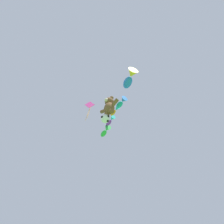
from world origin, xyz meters
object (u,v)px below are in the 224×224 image
(fish_kite_emerald, at_px, (105,131))
(diamond_kite, at_px, (89,106))
(teddy_bear_kite, at_px, (109,106))
(fish_kite_violet, at_px, (110,121))
(fish_kite_tangerine, at_px, (115,111))
(fish_kite_cobalt, at_px, (130,78))
(soccer_ball_kite, at_px, (105,119))
(fish_kite_teal, at_px, (121,102))

(fish_kite_emerald, distance_m, diamond_kite, 4.48)
(teddy_bear_kite, bearing_deg, fish_kite_emerald, 141.22)
(teddy_bear_kite, distance_m, diamond_kite, 3.11)
(fish_kite_violet, bearing_deg, fish_kite_tangerine, -30.32)
(teddy_bear_kite, distance_m, fish_kite_tangerine, 2.31)
(fish_kite_violet, bearing_deg, fish_kite_emerald, 156.35)
(teddy_bear_kite, xyz_separation_m, fish_kite_cobalt, (2.88, 0.01, 1.93))
(fish_kite_cobalt, height_order, fish_kite_emerald, fish_kite_cobalt)
(fish_kite_cobalt, bearing_deg, fish_kite_tangerine, 155.62)
(soccer_ball_kite, xyz_separation_m, fish_kite_violet, (-2.08, 2.69, 3.08))
(soccer_ball_kite, distance_m, fish_kite_teal, 2.80)
(fish_kite_violet, distance_m, diamond_kite, 3.37)
(fish_kite_cobalt, distance_m, fish_kite_violet, 6.13)
(soccer_ball_kite, distance_m, fish_kite_emerald, 5.88)
(teddy_bear_kite, height_order, soccer_ball_kite, teddy_bear_kite)
(fish_kite_cobalt, height_order, fish_kite_teal, fish_kite_cobalt)
(fish_kite_emerald, bearing_deg, diamond_kite, -66.89)
(fish_kite_tangerine, bearing_deg, diamond_kite, -126.87)
(fish_kite_tangerine, distance_m, fish_kite_violet, 2.11)
(diamond_kite, bearing_deg, fish_kite_emerald, 113.11)
(fish_kite_violet, height_order, fish_kite_emerald, fish_kite_violet)
(soccer_ball_kite, distance_m, fish_kite_cobalt, 4.72)
(teddy_bear_kite, bearing_deg, fish_kite_violet, 133.77)
(soccer_ball_kite, relative_size, diamond_kite, 0.31)
(fish_kite_teal, bearing_deg, fish_kite_violet, 153.65)
(fish_kite_teal, bearing_deg, fish_kite_cobalt, -26.41)
(fish_kite_cobalt, distance_m, diamond_kite, 5.50)
(fish_kite_emerald, xyz_separation_m, diamond_kite, (1.76, -4.12, 0.08))
(fish_kite_cobalt, xyz_separation_m, fish_kite_violet, (-5.49, 2.72, -0.18))
(soccer_ball_kite, distance_m, diamond_kite, 3.65)
(fish_kite_teal, bearing_deg, fish_kite_emerald, 154.56)
(soccer_ball_kite, xyz_separation_m, diamond_kite, (-2.04, -0.68, 2.94))
(soccer_ball_kite, relative_size, fish_kite_teal, 0.60)
(fish_kite_cobalt, xyz_separation_m, fish_kite_emerald, (-7.21, 3.48, -0.40))
(soccer_ball_kite, bearing_deg, fish_kite_tangerine, 100.28)
(fish_kite_emerald, height_order, diamond_kite, diamond_kite)
(fish_kite_cobalt, bearing_deg, fish_kite_emerald, 154.26)
(soccer_ball_kite, xyz_separation_m, fish_kite_cobalt, (3.41, -0.04, 3.26))
(soccer_ball_kite, height_order, diamond_kite, diamond_kite)
(teddy_bear_kite, bearing_deg, fish_kite_tangerine, 116.29)
(fish_kite_tangerine, bearing_deg, teddy_bear_kite, -63.71)
(teddy_bear_kite, relative_size, fish_kite_cobalt, 1.07)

